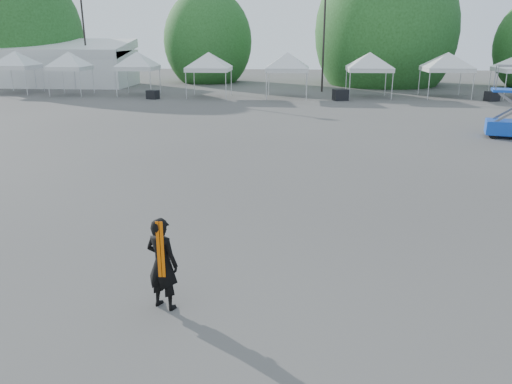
{
  "coord_description": "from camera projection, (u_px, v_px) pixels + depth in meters",
  "views": [
    {
      "loc": [
        1.18,
        -10.79,
        4.58
      ],
      "look_at": [
        0.28,
        -0.47,
        1.3
      ],
      "focal_mm": 35.0,
      "sensor_mm": 36.0,
      "label": 1
    }
  ],
  "objects": [
    {
      "name": "tree_mid_w",
      "position": [
        208.0,
        41.0,
        49.2
      ],
      "size": [
        4.16,
        4.16,
        6.33
      ],
      "color": "#382314",
      "rests_on": "ground"
    },
    {
      "name": "ground",
      "position": [
        246.0,
        238.0,
        11.73
      ],
      "size": [
        120.0,
        120.0,
        0.0
      ],
      "primitive_type": "plane",
      "color": "#474442",
      "rests_on": "ground"
    },
    {
      "name": "marquee",
      "position": [
        50.0,
        64.0,
        46.2
      ],
      "size": [
        15.0,
        6.25,
        4.23
      ],
      "color": "silver",
      "rests_on": "ground"
    },
    {
      "name": "crate_mid",
      "position": [
        340.0,
        95.0,
        36.16
      ],
      "size": [
        1.21,
        1.07,
        0.79
      ],
      "primitive_type": "cube",
      "rotation": [
        0.0,
        0.0,
        0.31
      ],
      "color": "black",
      "rests_on": "ground"
    },
    {
      "name": "tree_far_w",
      "position": [
        22.0,
        35.0,
        48.61
      ],
      "size": [
        4.8,
        4.8,
        7.3
      ],
      "color": "#382314",
      "rests_on": "ground"
    },
    {
      "name": "light_pole_west",
      "position": [
        83.0,
        20.0,
        43.77
      ],
      "size": [
        0.6,
        0.25,
        10.3
      ],
      "color": "black",
      "rests_on": "ground"
    },
    {
      "name": "tent_g",
      "position": [
        448.0,
        56.0,
        37.29
      ],
      "size": [
        4.73,
        4.73,
        3.88
      ],
      "color": "silver",
      "rests_on": "ground"
    },
    {
      "name": "tent_f",
      "position": [
        370.0,
        56.0,
        37.18
      ],
      "size": [
        4.61,
        4.61,
        3.88
      ],
      "color": "silver",
      "rests_on": "ground"
    },
    {
      "name": "tent_b",
      "position": [
        68.0,
        55.0,
        38.58
      ],
      "size": [
        3.84,
        3.84,
        3.88
      ],
      "color": "silver",
      "rests_on": "ground"
    },
    {
      "name": "tent_a",
      "position": [
        15.0,
        54.0,
        40.03
      ],
      "size": [
        4.19,
        4.19,
        3.88
      ],
      "color": "silver",
      "rests_on": "ground"
    },
    {
      "name": "tent_e",
      "position": [
        288.0,
        56.0,
        37.03
      ],
      "size": [
        4.44,
        4.44,
        3.88
      ],
      "color": "silver",
      "rests_on": "ground"
    },
    {
      "name": "man",
      "position": [
        162.0,
        263.0,
        8.53
      ],
      "size": [
        0.71,
        0.6,
        1.67
      ],
      "rotation": [
        0.0,
        0.0,
        2.75
      ],
      "color": "black",
      "rests_on": "ground"
    },
    {
      "name": "tent_c",
      "position": [
        137.0,
        55.0,
        38.64
      ],
      "size": [
        4.09,
        4.09,
        3.88
      ],
      "color": "silver",
      "rests_on": "ground"
    },
    {
      "name": "crate_east",
      "position": [
        492.0,
        96.0,
        35.85
      ],
      "size": [
        1.1,
        1.0,
        0.69
      ],
      "primitive_type": "cube",
      "rotation": [
        0.0,
        0.0,
        0.43
      ],
      "color": "black",
      "rests_on": "ground"
    },
    {
      "name": "tree_mid_e",
      "position": [
        385.0,
        32.0,
        46.57
      ],
      "size": [
        5.12,
        5.12,
        7.79
      ],
      "color": "#382314",
      "rests_on": "ground"
    },
    {
      "name": "tent_d",
      "position": [
        209.0,
        56.0,
        37.4
      ],
      "size": [
        4.48,
        4.48,
        3.88
      ],
      "color": "silver",
      "rests_on": "ground"
    },
    {
      "name": "crate_west",
      "position": [
        153.0,
        95.0,
        37.02
      ],
      "size": [
        0.98,
        0.87,
        0.63
      ],
      "primitive_type": "cube",
      "rotation": [
        0.0,
        0.0,
        -0.34
      ],
      "color": "black",
      "rests_on": "ground"
    },
    {
      "name": "light_pole_east",
      "position": [
        324.0,
        22.0,
        40.21
      ],
      "size": [
        0.6,
        0.25,
        9.8
      ],
      "color": "black",
      "rests_on": "ground"
    }
  ]
}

